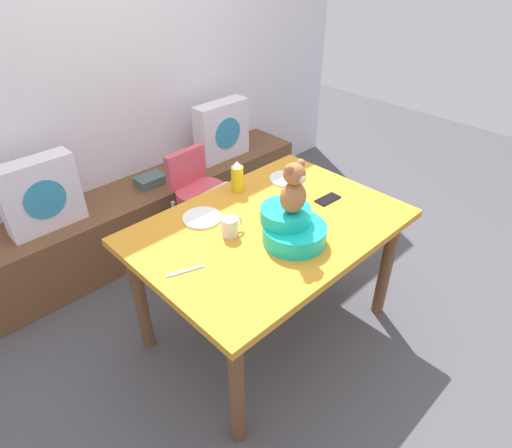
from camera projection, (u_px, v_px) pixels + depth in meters
The scene contains 16 objects.
ground_plane at pixel (268, 326), 2.60m from camera, with size 8.00×8.00×0.00m, color #4C4C51.
back_wall at pixel (103, 55), 2.75m from camera, with size 4.40×0.10×2.60m, color silver.
window_bench at pixel (150, 214), 3.19m from camera, with size 2.60×0.44×0.46m, color brown.
pillow_floral_left at pixel (40, 195), 2.53m from camera, with size 0.44×0.15×0.44m.
pillow_floral_right at pixel (222, 131), 3.33m from camera, with size 0.44×0.15×0.44m.
book_stack at pixel (150, 180), 3.07m from camera, with size 0.20×0.14×0.06m, color #47645D.
dining_table at pixel (269, 240), 2.24m from camera, with size 1.34×0.94×0.74m.
highchair at pixel (201, 194), 2.86m from camera, with size 0.34×0.47×0.79m.
infant_seat_teal at pixel (291, 227), 2.03m from camera, with size 0.30×0.33×0.16m.
teddy_bear at pixel (294, 189), 1.91m from camera, with size 0.13×0.12×0.25m.
ketchup_bottle at pixel (237, 177), 2.40m from camera, with size 0.07×0.07×0.18m.
coffee_mug at pixel (230, 227), 2.08m from camera, with size 0.12×0.08×0.09m.
dinner_plate_near at pixel (202, 218), 2.22m from camera, with size 0.20×0.20×0.01m, color white.
dinner_plate_far at pixel (286, 179), 2.56m from camera, with size 0.20×0.20×0.01m, color white.
cell_phone at pixel (328, 199), 2.37m from camera, with size 0.07×0.14×0.01m, color black.
table_fork at pixel (185, 270), 1.88m from camera, with size 0.02×0.17×0.01m, color silver.
Camera 1 is at (-1.30, -1.24, 1.97)m, focal length 30.48 mm.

